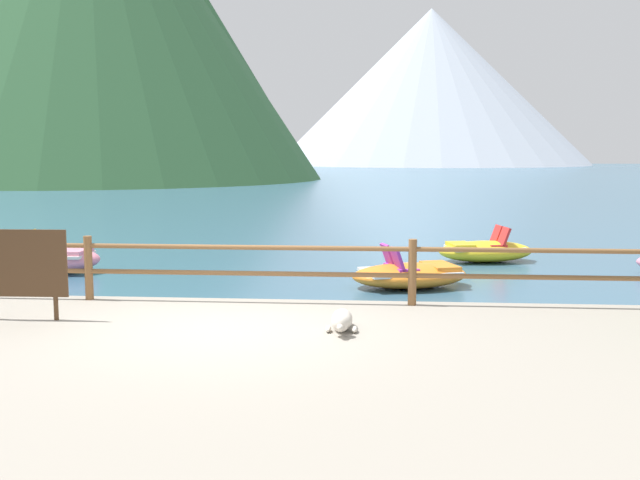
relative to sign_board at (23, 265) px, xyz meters
The scene contains 10 objects.
ground_plane 39.89m from the sign_board, 86.11° to the left, with size 200.00×200.00×0.00m, color #38607A.
promenade_dock 3.74m from the sign_board, 41.75° to the right, with size 28.00×8.00×0.40m, color gray.
dock_railing 3.02m from the sign_board, 26.31° to the left, with size 23.92×0.12×0.95m.
sign_board is the anchor object (origin of this frame).
dog_resting 4.21m from the sign_board, ahead, with size 0.39×1.08×0.26m.
pedal_boat_0 7.18m from the sign_board, 43.02° to the left, with size 2.57×1.99×0.81m.
pedal_boat_2 6.46m from the sign_board, 112.80° to the left, with size 2.36×1.34×0.90m.
pedal_boat_3 10.91m from the sign_board, 49.30° to the left, with size 2.43×1.62×0.84m.
cliff_headland 62.68m from the sign_board, 109.30° to the left, with size 41.56×41.56×31.51m.
distant_peak 131.07m from the sign_board, 83.94° to the left, with size 57.92×57.92×28.42m, color #A8B2C1.
Camera 1 is at (1.90, -8.79, 2.60)m, focal length 41.00 mm.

